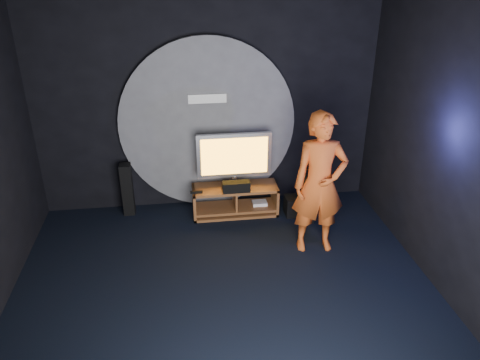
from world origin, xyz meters
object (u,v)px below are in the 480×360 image
(subwoofer, at_px, (294,206))
(player, at_px, (320,184))
(tower_speaker_left, at_px, (127,189))
(tv, at_px, (234,157))
(tower_speaker_right, at_px, (309,197))
(media_console, at_px, (235,202))

(subwoofer, height_order, player, player)
(tower_speaker_left, height_order, subwoofer, tower_speaker_left)
(subwoofer, bearing_deg, tv, 165.86)
(tower_speaker_right, distance_m, player, 0.86)
(media_console, height_order, tower_speaker_right, tower_speaker_right)
(media_console, bearing_deg, tv, 96.44)
(media_console, distance_m, tower_speaker_right, 1.11)
(media_console, relative_size, tower_speaker_left, 1.57)
(subwoofer, bearing_deg, player, -85.16)
(subwoofer, bearing_deg, tower_speaker_left, 171.40)
(media_console, bearing_deg, player, -47.86)
(tower_speaker_left, distance_m, tower_speaker_right, 2.70)
(tv, relative_size, tower_speaker_right, 1.35)
(tower_speaker_right, relative_size, player, 0.43)
(tower_speaker_right, bearing_deg, tower_speaker_left, 167.03)
(tv, height_order, tower_speaker_left, tv)
(tower_speaker_left, relative_size, player, 0.43)
(tower_speaker_left, xyz_separation_m, subwoofer, (2.48, -0.38, -0.26))
(tv, distance_m, tower_speaker_right, 1.23)
(tv, xyz_separation_m, player, (0.96, -1.12, 0.05))
(tv, height_order, subwoofer, tv)
(tv, distance_m, tower_speaker_left, 1.68)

